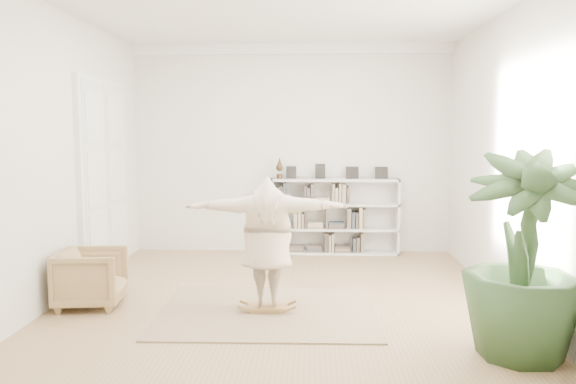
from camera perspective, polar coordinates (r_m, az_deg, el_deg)
The scene contains 9 objects.
floor at distance 7.12m, azimuth -0.52°, elevation -11.00°, with size 6.00×6.00×0.00m, color #97724E.
room_shell at distance 9.85m, azimuth 0.36°, elevation 14.35°, with size 6.00×6.00×6.00m.
doors at distance 8.68m, azimuth -18.19°, elevation 1.20°, with size 0.09×1.78×2.92m.
bookshelf at distance 9.73m, azimuth 4.70°, elevation -2.56°, with size 2.20×0.35×1.64m.
armchair at distance 7.23m, azimuth -19.36°, elevation -8.22°, with size 0.74×0.76×0.69m, color tan.
rug at distance 6.69m, azimuth -2.10°, elevation -12.02°, with size 2.50×2.00×0.02m, color tan.
rocker_board at distance 6.68m, azimuth -2.10°, elevation -11.58°, with size 0.47×0.28×0.10m.
person at distance 6.48m, azimuth -2.13°, elevation -4.76°, with size 1.85×0.50×1.51m, color beige.
houseplant at distance 5.62m, azimuth 22.80°, elevation -5.88°, with size 1.08×1.08×1.94m, color #2D4A25.
Camera 1 is at (0.35, -6.80, 2.08)m, focal length 35.00 mm.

